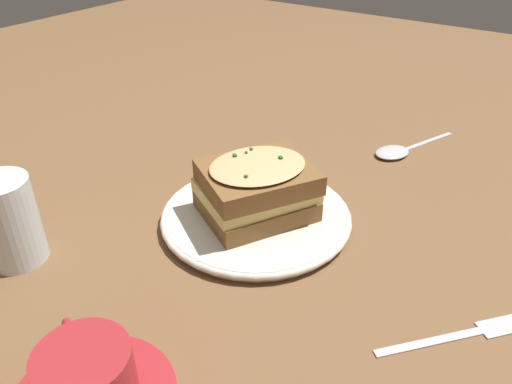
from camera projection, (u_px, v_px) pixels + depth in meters
name	position (u px, v px, depth m)	size (l,w,h in m)	color
ground_plane	(249.00, 223.00, 0.65)	(2.40, 2.40, 0.00)	brown
dinner_plate	(256.00, 216.00, 0.65)	(0.25, 0.25, 0.01)	silver
sandwich	(257.00, 189.00, 0.63)	(0.17, 0.16, 0.08)	brown
teacup_with_saucer	(88.00, 383.00, 0.42)	(0.14, 0.14, 0.06)	#AD282D
water_glass	(8.00, 221.00, 0.56)	(0.07, 0.07, 0.11)	silver
fork	(481.00, 330.00, 0.49)	(0.15, 0.13, 0.00)	silver
spoon	(396.00, 151.00, 0.81)	(0.17, 0.09, 0.01)	silver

